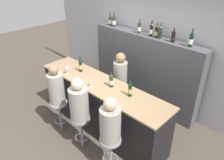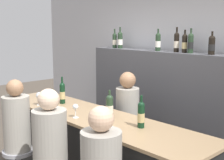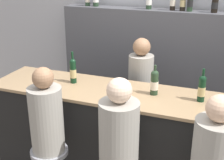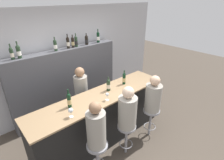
% 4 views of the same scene
% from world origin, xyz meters
% --- Properties ---
extents(wall_back, '(6.40, 0.05, 2.60)m').
position_xyz_m(wall_back, '(0.00, 1.90, 1.30)').
color(wall_back, '#B2B2B7').
rests_on(wall_back, ground_plane).
extents(bar_counter, '(2.91, 0.67, 1.07)m').
position_xyz_m(bar_counter, '(0.00, 0.32, 0.54)').
color(bar_counter, black).
rests_on(bar_counter, ground_plane).
extents(back_bar_cabinet, '(2.72, 0.28, 1.69)m').
position_xyz_m(back_bar_cabinet, '(0.00, 1.67, 0.84)').
color(back_bar_cabinet, '#4C4C51').
rests_on(back_bar_cabinet, ground_plane).
extents(wine_bottle_counter_0, '(0.07, 0.07, 0.34)m').
position_xyz_m(wine_bottle_counter_0, '(-0.64, 0.38, 1.21)').
color(wine_bottle_counter_0, black).
rests_on(wine_bottle_counter_0, bar_counter).
extents(wine_bottle_counter_1, '(0.08, 0.08, 0.30)m').
position_xyz_m(wine_bottle_counter_1, '(0.22, 0.38, 1.20)').
color(wine_bottle_counter_1, '#233823').
rests_on(wine_bottle_counter_1, bar_counter).
extents(wine_bottle_counter_2, '(0.07, 0.07, 0.31)m').
position_xyz_m(wine_bottle_counter_2, '(0.66, 0.38, 1.20)').
color(wine_bottle_counter_2, black).
rests_on(wine_bottle_counter_2, bar_counter).
extents(wine_bottle_backbar_3, '(0.07, 0.07, 0.33)m').
position_xyz_m(wine_bottle_backbar_3, '(0.12, 1.67, 1.82)').
color(wine_bottle_backbar_3, black).
rests_on(wine_bottle_backbar_3, back_bar_cabinet).
extents(wine_bottle_backbar_4, '(0.07, 0.07, 0.30)m').
position_xyz_m(wine_bottle_backbar_4, '(0.24, 1.67, 1.81)').
color(wine_bottle_backbar_4, black).
rests_on(wine_bottle_backbar_4, back_bar_cabinet).
extents(wine_bottle_backbar_5, '(0.07, 0.07, 0.31)m').
position_xyz_m(wine_bottle_backbar_5, '(0.33, 1.67, 1.82)').
color(wine_bottle_backbar_5, '#233823').
rests_on(wine_bottle_backbar_5, back_bar_cabinet).
extents(wine_bottle_backbar_6, '(0.08, 0.08, 0.28)m').
position_xyz_m(wine_bottle_backbar_6, '(0.63, 1.67, 1.80)').
color(wine_bottle_backbar_6, black).
rests_on(wine_bottle_backbar_6, back_bar_cabinet).
extents(wine_glass_0, '(0.08, 0.08, 0.16)m').
position_xyz_m(wine_glass_0, '(-0.76, 0.12, 1.19)').
color(wine_glass_0, silver).
rests_on(wine_glass_0, bar_counter).
extents(wine_glass_1, '(0.07, 0.07, 0.15)m').
position_xyz_m(wine_glass_1, '(-0.03, 0.12, 1.18)').
color(wine_glass_1, silver).
rests_on(wine_glass_1, bar_counter).
extents(guest_seated_left, '(0.30, 0.30, 0.80)m').
position_xyz_m(guest_seated_left, '(-0.58, -0.28, 1.01)').
color(guest_seated_left, gray).
rests_on(guest_seated_left, bar_stool_left).
extents(guest_seated_middle, '(0.33, 0.33, 0.79)m').
position_xyz_m(guest_seated_middle, '(0.10, -0.28, 1.00)').
color(guest_seated_middle, gray).
rests_on(guest_seated_middle, bar_stool_middle).
extents(guest_seated_right, '(0.32, 0.32, 0.77)m').
position_xyz_m(guest_seated_right, '(0.84, -0.28, 0.99)').
color(guest_seated_right, gray).
rests_on(guest_seated_right, bar_stool_right).
extents(bartender, '(0.29, 0.29, 1.47)m').
position_xyz_m(bartender, '(-0.07, 0.95, 0.69)').
color(bartender, gray).
rests_on(bartender, ground_plane).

